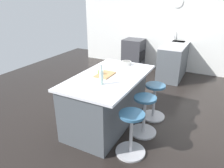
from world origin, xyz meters
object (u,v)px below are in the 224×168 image
Objects in this scene: fruit_bowl at (126,63)px; kitchen_island at (107,99)px; apple_green at (100,72)px; oven_range at (133,53)px; stool_near_camera at (131,135)px; stool_middle at (144,116)px; water_bottle at (101,77)px; cutting_board at (105,75)px; stool_by_window at (154,102)px.

kitchen_island is at bearing -4.80° from fruit_bowl.
oven_range is at bearing -167.97° from apple_green.
stool_near_camera is 1.52m from fruit_bowl.
stool_middle is at bearing 24.85° from oven_range.
kitchen_island is at bearing -90.00° from stool_middle.
water_bottle reaches higher than kitchen_island.
apple_green reaches higher than cutting_board.
stool_middle is (3.20, 1.48, -0.13)m from oven_range.
water_bottle is at bearing 21.22° from cutting_board.
fruit_bowl is (-1.23, -0.63, 0.64)m from stool_near_camera.
cutting_board is at bearing 119.19° from apple_green.
stool_by_window is 1.11m from stool_near_camera.
fruit_bowl is (-0.71, 0.16, -0.02)m from apple_green.
kitchen_island is 0.90m from stool_near_camera.
apple_green reaches higher than stool_by_window.
stool_near_camera is 1.85× the size of cutting_board.
oven_range is at bearing -150.75° from stool_by_window.
stool_near_camera is 0.94m from water_bottle.
stool_by_window and stool_near_camera have the same top height.
cutting_board is at bearing -158.78° from water_bottle.
water_bottle is at bearing 14.19° from oven_range.
stool_by_window is 3.60× the size of fruit_bowl.
cutting_board is 0.41m from water_bottle.
fruit_bowl is at bearing -100.88° from stool_by_window.
stool_by_window is at bearing 29.25° from oven_range.
kitchen_island is at bearing 89.88° from cutting_board.
stool_near_camera is at bearing 0.00° from stool_middle.
water_bottle reaches higher than stool_by_window.
stool_middle is 2.13× the size of water_bottle.
stool_near_camera is at bearing 0.00° from stool_by_window.
water_bottle is (0.33, 0.21, 0.06)m from apple_green.
fruit_bowl is at bearing -177.16° from water_bottle.
water_bottle is at bearing 32.90° from apple_green.
water_bottle is 1.05m from fruit_bowl.
apple_green reaches higher than stool_middle.
stool_near_camera is 1.15m from apple_green.
stool_near_camera is (1.11, 0.00, 0.00)m from stool_by_window.
cutting_board is 1.94× the size of fruit_bowl.
water_bottle reaches higher than stool_near_camera.
stool_middle is at bearing 122.22° from water_bottle.
water_bottle is at bearing 2.84° from fruit_bowl.
stool_near_camera is at bearing 72.07° from water_bottle.
apple_green is at bearing 12.03° from oven_range.
water_bottle is 1.69× the size of fruit_bowl.
kitchen_island is 9.53× the size of fruit_bowl.
stool_by_window is 8.28× the size of apple_green.
oven_range is 4.04m from stool_near_camera.
water_bottle is (0.37, -0.58, 0.72)m from stool_middle.
kitchen_island is 0.46m from cutting_board.
cutting_board reaches higher than kitchen_island.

